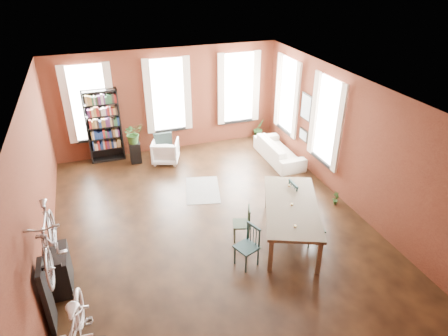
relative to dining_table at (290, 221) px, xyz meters
name	(u,v)px	position (x,y,z in m)	size (l,w,h in m)	color
room	(214,130)	(-1.26, 1.54, 1.72)	(9.00, 9.04, 3.22)	black
dining_table	(290,221)	(0.00, 0.00, 0.00)	(1.11, 2.45, 0.84)	#4B3E2D
dining_chair_a	(247,247)	(-1.25, -0.54, 0.03)	(0.41, 0.41, 0.89)	#193739
dining_chair_b	(242,224)	(-1.05, 0.27, -0.01)	(0.37, 0.37, 0.81)	black
dining_chair_c	(315,228)	(0.39, -0.38, -0.01)	(0.38, 0.38, 0.82)	black
dining_chair_d	(299,199)	(0.56, 0.66, 0.06)	(0.44, 0.44, 0.95)	#163231
bookshelf	(104,126)	(-3.51, 5.22, 0.68)	(1.00, 0.32, 2.20)	black
white_armchair	(165,150)	(-1.87, 4.49, -0.03)	(0.75, 0.71, 0.78)	white
cream_sofa	(279,147)	(1.44, 3.52, -0.01)	(2.08, 0.61, 0.81)	beige
striped_rug	(203,190)	(-1.28, 2.54, -0.41)	(0.87, 1.39, 0.01)	black
bike_wall_rack	(47,297)	(-4.91, -0.88, 0.23)	(0.16, 0.60, 1.30)	black
console_table	(59,270)	(-4.79, 0.02, -0.02)	(0.40, 0.80, 0.80)	black
plant_stand	(135,152)	(-2.73, 4.77, -0.10)	(0.32, 0.32, 0.64)	black
plant_by_sofa	(259,134)	(1.51, 5.22, -0.27)	(0.38, 0.68, 0.30)	#234E1F
plant_small	(335,202)	(1.70, 0.79, -0.35)	(0.19, 0.36, 0.13)	#285421
bicycle_floor	(69,310)	(-4.48, -1.81, 0.74)	(0.68, 1.03, 1.96)	silver
bicycle_hung	(44,220)	(-4.66, -0.88, 1.71)	(0.47, 1.00, 1.66)	#A5A8AD
plant_on_stand	(133,135)	(-2.73, 4.78, 0.46)	(0.56, 0.62, 0.48)	#2F5D25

